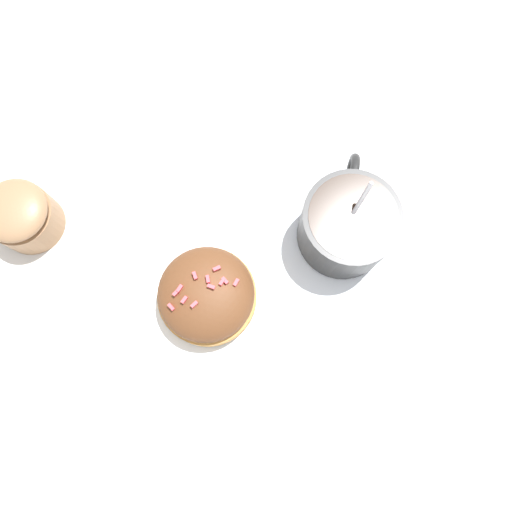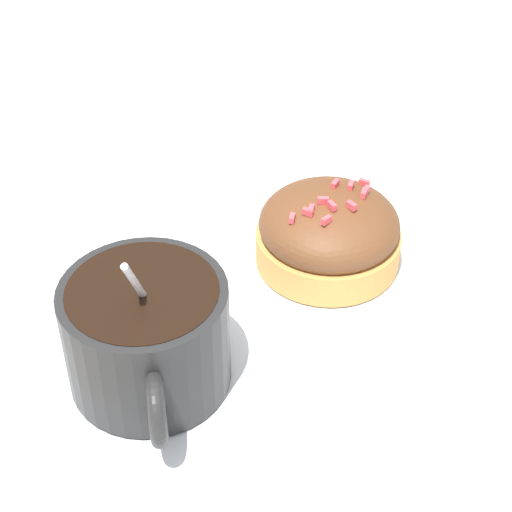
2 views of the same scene
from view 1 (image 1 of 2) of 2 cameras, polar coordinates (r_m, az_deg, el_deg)
The scene contains 5 objects.
ground_plane at distance 0.52m, azimuth 2.31°, elevation -1.28°, with size 3.00×3.00×0.00m, color silver.
paper_napkin at distance 0.52m, azimuth 2.32°, elevation -1.25°, with size 0.29×0.30×0.00m.
coffee_cup at distance 0.50m, azimuth 10.23°, elevation 3.97°, with size 0.09×0.11×0.10m.
frosted_pastry at distance 0.49m, azimuth -5.85°, elevation -4.05°, with size 0.10×0.10×0.06m.
sugar_bowl at distance 0.55m, azimuth -25.21°, elevation 4.17°, with size 0.07×0.07×0.06m.
Camera 1 is at (0.06, 0.09, 0.51)m, focal length 35.00 mm.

